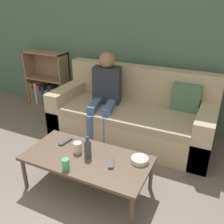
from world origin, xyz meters
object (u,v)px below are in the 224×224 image
Objects in this scene: tv_remote_1 at (66,141)px; coffee_table at (87,160)px; tv_remote_0 at (111,163)px; bookshelf at (48,85)px; cup_far at (78,147)px; couch at (132,116)px; snack_bowl at (140,160)px; cup_near at (66,164)px; bottle at (88,148)px; person_adult at (106,89)px.

coffee_table is at bearing -12.60° from tv_remote_1.
bookshelf is at bearing 117.98° from tv_remote_0.
tv_remote_0 is at bearing -4.57° from cup_far.
couch is 1.17m from snack_bowl.
bookshelf reaches higher than couch.
coffee_table is 7.18× the size of tv_remote_0.
coffee_table is 7.16× the size of tv_remote_1.
couch is 1.45m from cup_near.
bottle is (1.76, -1.58, 0.11)m from bookshelf.
snack_bowl is (0.49, -1.06, 0.10)m from couch.
cup_near is (-0.09, -1.45, 0.13)m from couch.
bookshelf is at bearing 138.13° from bottle.
coffee_table is (1.76, -1.60, -0.02)m from bookshelf.
bookshelf is at bearing 137.67° from coffee_table.
person_adult reaches higher than coffee_table.
couch is at bearing 83.45° from cup_far.
tv_remote_1 is at bearing 155.93° from cup_far.
couch is 20.19× the size of cup_far.
person_adult is at bearing 101.89° from cup_far.
bookshelf is 8.98× the size of cup_far.
couch reaches higher than tv_remote_0.
bottle reaches higher than coffee_table.
tv_remote_0 is (0.34, 0.24, -0.04)m from cup_near.
bottle is (0.08, 0.26, 0.04)m from cup_near.
tv_remote_1 is 1.05× the size of snack_bowl.
snack_bowl is at bearing 17.42° from coffee_table.
bookshelf reaches higher than bottle.
cup_near reaches higher than tv_remote_0.
tv_remote_1 is at bearing 158.06° from coffee_table.
cup_far reaches higher than cup_near.
couch is 1.88× the size of person_adult.
coffee_table is 1.22m from person_adult.
tv_remote_0 and tv_remote_1 have the same top height.
cup_far is 0.63m from snack_bowl.
person_adult is at bearing -165.55° from couch.
snack_bowl is (0.57, 0.39, -0.03)m from cup_near.
bookshelf is (-1.77, 0.39, 0.07)m from couch.
bookshelf is at bearing 132.47° from cup_near.
tv_remote_0 is 0.78× the size of bottle.
bookshelf is 9.38× the size of cup_near.
snack_bowl is (0.62, 0.11, -0.03)m from cup_far.
coffee_table is 0.27m from tv_remote_0.
tv_remote_0 is 0.62m from tv_remote_1.
bookshelf reaches higher than coffee_table.
cup_near is 0.42m from tv_remote_0.
bottle reaches higher than cup_far.
snack_bowl is 0.74× the size of bottle.
bookshelf is at bearing 136.28° from cup_far.
tv_remote_0 is at bearing -38.23° from bookshelf.
cup_far is (-0.05, 0.28, 0.00)m from cup_near.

